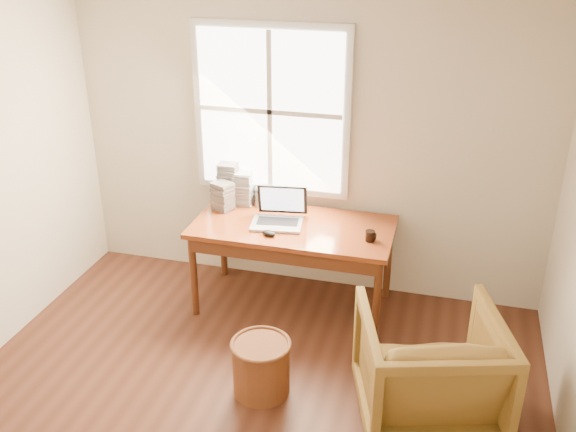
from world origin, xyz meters
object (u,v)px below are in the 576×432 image
Objects in this scene: coffee_mug at (370,236)px; cd_stack_a at (243,188)px; wicker_stool at (261,368)px; armchair at (429,370)px; desk at (293,227)px; laptop at (277,209)px.

cd_stack_a is at bearing -178.90° from coffee_mug.
wicker_stool is at bearing -67.27° from cd_stack_a.
cd_stack_a reaches higher than armchair.
coffee_mug is at bearing -77.97° from armchair.
desk is at bearing -28.54° from cd_stack_a.
coffee_mug is at bearing -19.16° from cd_stack_a.
laptop is 1.40× the size of cd_stack_a.
coffee_mug reaches higher than wicker_stool.
cd_stack_a is (-0.39, 0.33, -0.00)m from laptop.
desk is at bearing 12.63° from laptop.
laptop is (-1.30, 1.05, 0.50)m from armchair.
coffee_mug is at bearing -10.59° from desk.
coffee_mug is at bearing -13.53° from laptop.
wicker_stool is 1.29m from laptop.
laptop is at bearing 100.26° from wicker_stool.
cd_stack_a is (-1.69, 1.38, 0.50)m from armchair.
wicker_stool is (0.07, -1.11, -0.54)m from desk.
coffee_mug reaches higher than desk.
desk is 4.13× the size of wicker_stool.
wicker_stool is at bearing -86.51° from desk.
armchair is at bearing -47.27° from laptop.
laptop is at bearing -159.16° from desk.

